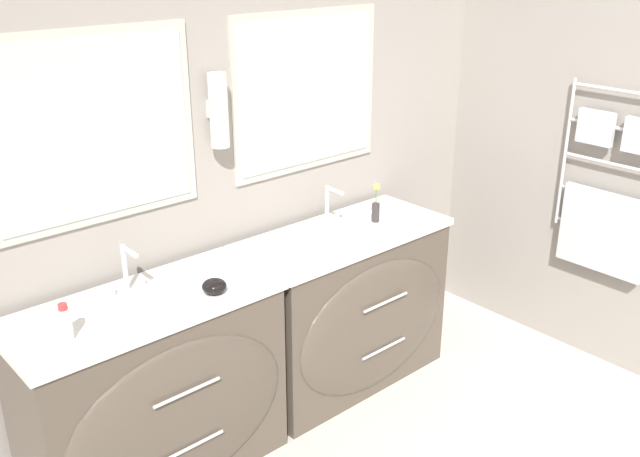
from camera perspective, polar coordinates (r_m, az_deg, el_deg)
name	(u,v)px	position (r m, az deg, el deg)	size (l,w,h in m)	color
wall_back	(233,152)	(3.47, -6.98, 6.10)	(4.96, 0.17, 2.60)	gray
vanity_left	(156,392)	(3.24, -12.98, -12.64)	(1.14, 0.57, 0.87)	#4C4238
vanity_right	(348,308)	(3.81, 2.23, -6.36)	(1.14, 0.57, 0.87)	#4C4238
faucet_left	(127,269)	(3.10, -15.21, -3.18)	(0.17, 0.13, 0.21)	silver
faucet_right	(329,206)	(3.69, 0.71, 1.79)	(0.17, 0.13, 0.21)	silver
toiletry_bottle	(65,323)	(2.82, -19.72, -7.16)	(0.05, 0.05, 0.15)	silver
amenity_bowl	(214,286)	(3.05, -8.46, -4.59)	(0.11, 0.11, 0.06)	black
flower_vase	(376,206)	(3.76, 4.49, 1.77)	(0.04, 0.04, 0.21)	#332D2D
soap_dish	(304,254)	(3.35, -1.26, -2.03)	(0.08, 0.06, 0.04)	white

